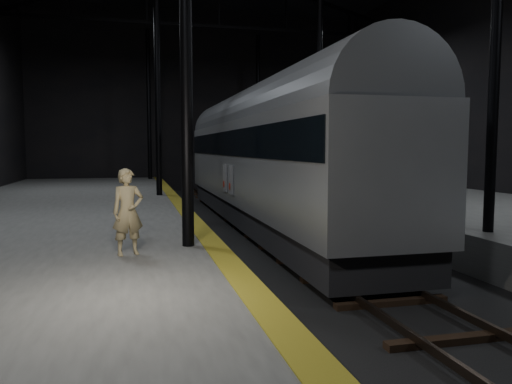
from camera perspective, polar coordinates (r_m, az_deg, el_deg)
name	(u,v)px	position (r m, az deg, el deg)	size (l,w,h in m)	color
ground	(296,247)	(15.86, 4.56, -6.30)	(44.00, 44.00, 0.00)	black
platform_left	(40,242)	(15.20, -23.47, -5.29)	(9.00, 43.80, 1.00)	#4F4F4C
platform_right	(499,223)	(19.47, 26.04, -3.19)	(9.00, 43.80, 1.00)	#4F4F4C
tactile_strip	(192,219)	(15.00, -7.29, -3.09)	(0.50, 43.80, 0.01)	olive
track	(296,245)	(15.85, 4.56, -6.06)	(2.40, 43.00, 0.24)	#3F3328
train	(264,151)	(19.30, 0.94, 4.76)	(3.03, 20.24, 5.41)	#ABAEB3
woman	(128,212)	(10.18, -14.43, -2.22)	(0.63, 0.41, 1.72)	tan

